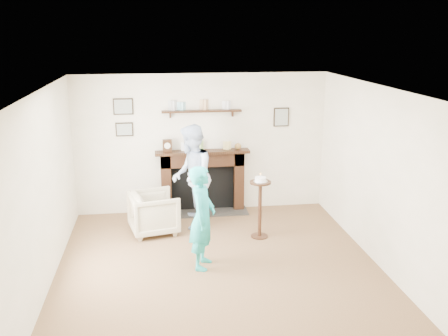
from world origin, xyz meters
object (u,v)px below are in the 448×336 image
at_px(man, 192,225).
at_px(woman, 203,266).
at_px(pedestal_table, 260,198).
at_px(armchair, 155,232).

relative_size(man, woman, 1.19).
distance_m(man, pedestal_table, 1.38).
xyz_separation_m(armchair, pedestal_table, (1.68, -0.42, 0.66)).
height_order(armchair, pedestal_table, pedestal_table).
bearing_deg(woman, pedestal_table, -31.57).
height_order(man, woman, man).
distance_m(armchair, man, 0.68).
bearing_deg(armchair, pedestal_table, -116.51).
bearing_deg(woman, man, 17.55).
bearing_deg(woman, armchair, 43.36).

